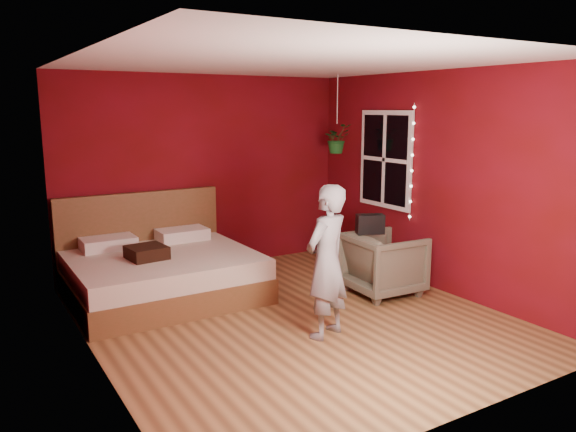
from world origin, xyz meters
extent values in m
plane|color=olive|center=(0.00, 0.00, 0.00)|extent=(4.50, 4.50, 0.00)
cube|color=maroon|center=(0.00, 2.26, 1.30)|extent=(4.00, 0.02, 2.60)
cube|color=maroon|center=(0.00, -2.26, 1.30)|extent=(4.00, 0.02, 2.60)
cube|color=maroon|center=(-2.01, 0.00, 1.30)|extent=(0.02, 4.50, 2.60)
cube|color=maroon|center=(2.01, 0.00, 1.30)|extent=(0.02, 4.50, 2.60)
cube|color=white|center=(0.00, 0.00, 2.61)|extent=(4.00, 4.50, 0.02)
cube|color=white|center=(1.97, 0.90, 1.50)|extent=(0.04, 0.97, 1.27)
cube|color=black|center=(1.96, 0.90, 1.50)|extent=(0.02, 0.85, 1.15)
cube|color=white|center=(1.95, 0.90, 1.50)|extent=(0.03, 0.05, 1.15)
cube|color=white|center=(1.95, 0.90, 1.50)|extent=(0.03, 0.85, 0.05)
cylinder|color=silver|center=(1.94, 0.38, 1.50)|extent=(0.01, 0.01, 1.45)
sphere|color=#FFF2CC|center=(1.94, 0.38, 0.83)|extent=(0.04, 0.04, 0.04)
sphere|color=#FFF2CC|center=(1.94, 0.38, 1.02)|extent=(0.04, 0.04, 0.04)
sphere|color=#FFF2CC|center=(1.94, 0.38, 1.21)|extent=(0.04, 0.04, 0.04)
sphere|color=#FFF2CC|center=(1.94, 0.38, 1.40)|extent=(0.04, 0.04, 0.04)
sphere|color=#FFF2CC|center=(1.94, 0.38, 1.60)|extent=(0.04, 0.04, 0.04)
sphere|color=#FFF2CC|center=(1.94, 0.38, 1.79)|extent=(0.04, 0.04, 0.04)
sphere|color=#FFF2CC|center=(1.94, 0.38, 1.98)|extent=(0.04, 0.04, 0.04)
sphere|color=#FFF2CC|center=(1.94, 0.38, 2.17)|extent=(0.04, 0.04, 0.04)
cube|color=brown|center=(-0.95, 1.33, 0.14)|extent=(2.05, 1.75, 0.29)
cube|color=beige|center=(-0.95, 1.33, 0.40)|extent=(2.01, 1.71, 0.23)
cube|color=brown|center=(-0.95, 2.16, 0.56)|extent=(2.05, 0.08, 1.13)
cube|color=silver|center=(-1.41, 1.91, 0.59)|extent=(0.62, 0.39, 0.14)
cube|color=silver|center=(-0.49, 1.91, 0.59)|extent=(0.62, 0.39, 0.14)
imported|color=slate|center=(0.02, -0.55, 0.74)|extent=(0.63, 0.52, 1.48)
imported|color=#6B6A54|center=(1.32, 0.13, 0.36)|extent=(0.84, 0.82, 0.73)
cube|color=black|center=(1.17, 0.22, 0.84)|extent=(0.35, 0.27, 0.22)
cube|color=black|center=(-1.15, 1.26, 0.58)|extent=(0.43, 0.43, 0.14)
cylinder|color=silver|center=(1.54, 1.39, 2.28)|extent=(0.01, 0.01, 0.64)
imported|color=#195920|center=(1.54, 1.39, 1.76)|extent=(0.37, 0.32, 0.39)
camera|label=1|loc=(-2.94, -4.73, 2.17)|focal=35.00mm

